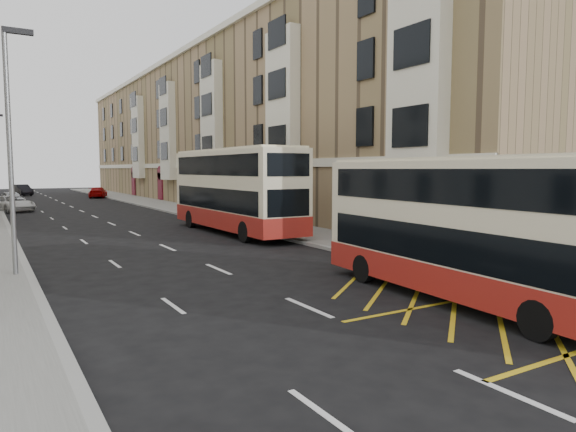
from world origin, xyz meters
TOP-DOWN VIEW (x-y plane):
  - ground at (0.00, 0.00)m, footprint 200.00×200.00m
  - pavement_right at (8.00, 30.00)m, footprint 4.00×120.00m
  - kerb_right at (6.00, 30.00)m, footprint 0.25×120.00m
  - kerb_left at (-6.00, 30.00)m, footprint 0.25×120.00m
  - road_markings at (0.00, 45.00)m, footprint 10.00×110.00m
  - terrace_right at (14.88, 45.38)m, footprint 10.75×79.00m
  - guard_railing at (6.25, 5.75)m, footprint 0.06×6.56m
  - street_lamp_near at (-6.35, 12.00)m, footprint 0.93×0.18m
  - double_decker_front at (3.96, 2.41)m, footprint 2.92×10.01m
  - double_decker_rear at (5.00, 19.40)m, footprint 2.80×11.90m
  - pedestrian_far at (6.79, 3.35)m, footprint 1.02×0.75m
  - white_van at (-5.20, 42.51)m, footprint 3.93×5.41m
  - car_silver at (-4.87, 50.40)m, footprint 2.49×4.51m
  - car_dark at (-2.73, 71.69)m, footprint 2.68×4.87m
  - car_red at (5.20, 60.98)m, footprint 3.14×4.97m

SIDE VIEW (x-z plane):
  - ground at x=0.00m, z-range 0.00..0.00m
  - road_markings at x=0.00m, z-range 0.00..0.01m
  - pavement_right at x=8.00m, z-range 0.00..0.15m
  - kerb_right at x=6.00m, z-range 0.00..0.15m
  - kerb_left at x=-6.00m, z-range 0.00..0.15m
  - car_red at x=5.20m, z-range 0.00..1.34m
  - white_van at x=-5.20m, z-range 0.00..1.37m
  - car_silver at x=-4.87m, z-range 0.00..1.45m
  - car_dark at x=-2.73m, z-range 0.00..1.52m
  - guard_railing at x=6.25m, z-range 0.35..1.36m
  - pedestrian_far at x=6.79m, z-range 0.15..1.76m
  - double_decker_front at x=3.96m, z-range 0.04..3.98m
  - double_decker_rear at x=5.00m, z-range 0.04..4.78m
  - street_lamp_near at x=-6.35m, z-range 0.64..8.64m
  - terrace_right at x=14.88m, z-range -0.10..15.15m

